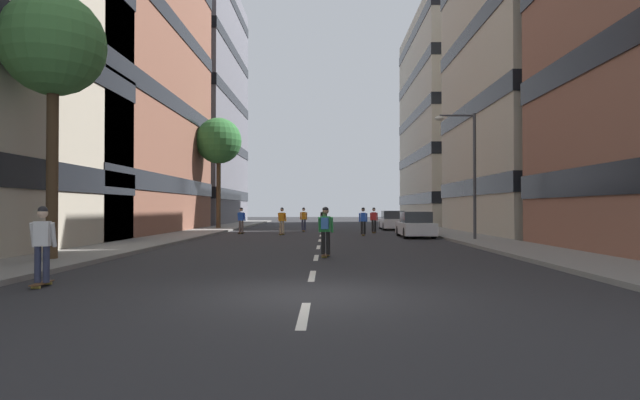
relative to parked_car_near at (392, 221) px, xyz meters
name	(u,v)px	position (x,y,z in m)	size (l,w,h in m)	color
ground_plane	(321,235)	(-5.61, -8.63, -0.70)	(140.47, 140.47, 0.00)	#28282B
sidewalk_left	(201,232)	(-13.94, -5.70, -0.63)	(3.05, 64.38, 0.14)	gray
sidewalk_right	(442,232)	(2.73, -5.70, -0.63)	(3.05, 64.38, 0.14)	gray
lane_markings	(321,236)	(-5.61, -9.04, -0.70)	(0.16, 52.20, 0.01)	silver
building_left_mid	(62,70)	(-23.12, -7.02, 10.37)	(15.41, 22.67, 21.95)	brown
building_left_far	(166,104)	(-23.12, 16.24, 12.58)	(15.41, 19.88, 26.38)	slate
building_right_mid	(584,78)	(11.90, -7.02, 9.71)	(15.41, 17.10, 20.64)	#B2A893
building_right_far	(482,121)	(11.90, 16.24, 10.64)	(15.41, 21.38, 22.50)	#BCB29E
parked_car_near	(392,221)	(0.00, 0.00, 0.00)	(1.82, 4.40, 1.52)	silver
parked_car_mid	(415,226)	(0.00, -11.07, 0.00)	(1.82, 4.40, 1.52)	silver
street_tree_near	(219,141)	(-13.94, 0.11, 6.39)	(3.68, 3.68, 8.85)	#4C3823
street_tree_mid	(53,47)	(-13.94, -25.89, 6.17)	(3.25, 3.25, 8.43)	#4C3823
streetlamp_right	(467,162)	(2.05, -14.95, 3.44)	(2.13, 0.30, 6.50)	#3F3F44
skater_0	(374,219)	(-1.97, -5.54, 0.29)	(0.56, 0.92, 1.78)	brown
skater_1	(304,218)	(-6.95, -3.07, 0.29)	(0.55, 0.91, 1.78)	brown
skater_2	(325,228)	(-5.28, -23.79, 0.32)	(0.56, 0.92, 1.78)	brown
skater_3	(42,242)	(-11.51, -31.00, 0.29)	(0.55, 0.92, 1.78)	brown
skater_4	(324,217)	(-5.46, -1.30, 0.32)	(0.57, 0.92, 1.78)	brown
skater_5	(363,220)	(-2.95, -9.05, 0.29)	(0.54, 0.91, 1.78)	brown
skater_6	(282,220)	(-8.14, -8.11, 0.29)	(0.56, 0.92, 1.78)	brown
skater_7	(241,219)	(-11.01, -6.71, 0.29)	(0.56, 0.92, 1.78)	brown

